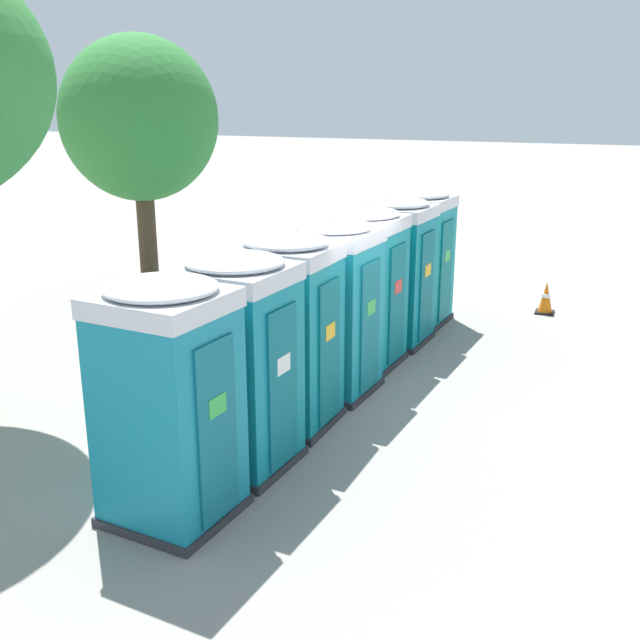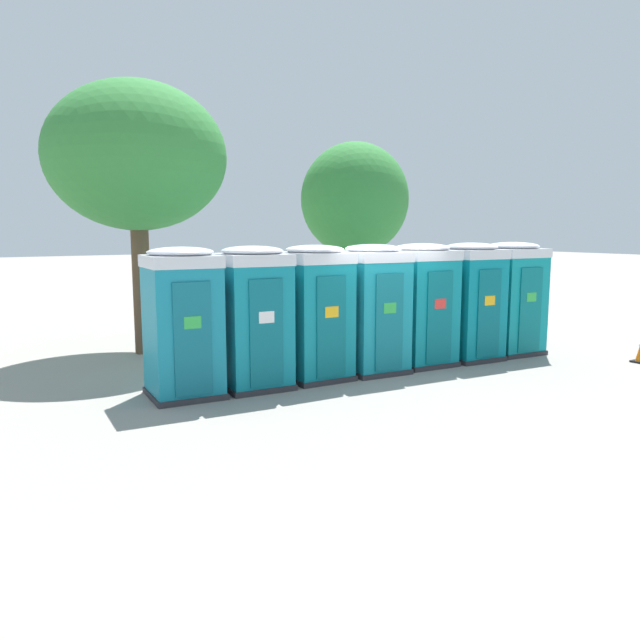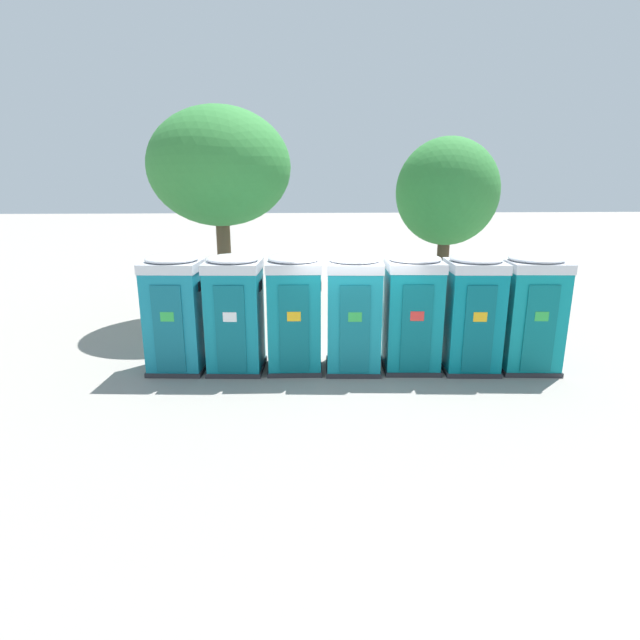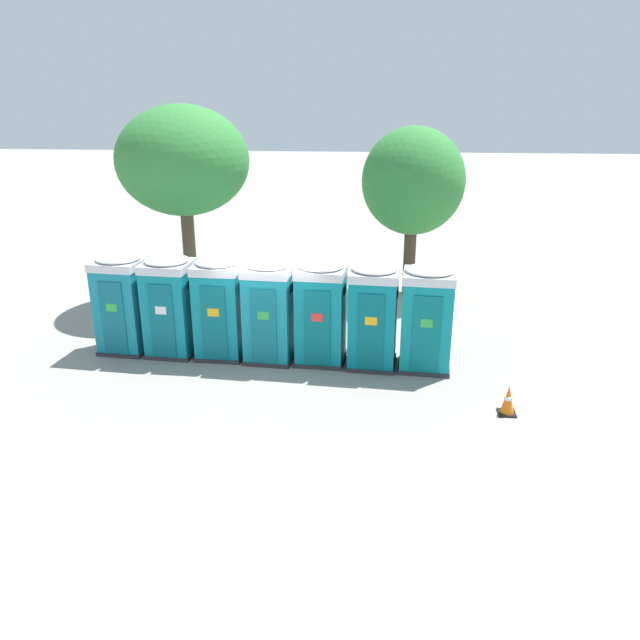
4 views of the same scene
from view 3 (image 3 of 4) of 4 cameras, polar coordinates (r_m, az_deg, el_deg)
ground_plane at (r=11.38m, az=3.64°, el=-5.12°), size 120.00×120.00×0.00m
portapotty_0 at (r=11.18m, az=-16.11°, el=0.80°), size 1.28×1.29×2.54m
portapotty_1 at (r=10.87m, az=-9.67°, el=0.80°), size 1.25×1.28×2.54m
portapotty_2 at (r=10.78m, az=-2.94°, el=0.87°), size 1.19×1.22×2.54m
portapotty_3 at (r=10.74m, az=3.86°, el=0.81°), size 1.26×1.28×2.54m
portapotty_4 at (r=10.97m, az=10.49°, el=0.89°), size 1.27×1.27×2.54m
portapotty_5 at (r=11.21m, az=16.96°, el=0.78°), size 1.24×1.28×2.54m
portapotty_6 at (r=11.69m, az=22.89°, el=0.81°), size 1.31×1.29×2.54m
street_tree_0 at (r=14.81m, az=-11.37°, el=16.67°), size 3.96×3.96×6.04m
street_tree_1 at (r=16.83m, az=14.31°, el=13.92°), size 3.23×3.23×5.39m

